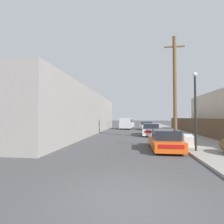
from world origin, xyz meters
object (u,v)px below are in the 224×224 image
at_px(pickup_truck, 127,124).
at_px(street_lamp, 195,105).
at_px(discarded_fridge, 188,140).
at_px(car_parked_far, 146,126).
at_px(parked_sports_car_red, 165,141).
at_px(car_parked_mid, 151,130).
at_px(utility_pole, 175,86).

xyz_separation_m(pickup_truck, street_lamp, (5.14, -20.71, 1.86)).
bearing_deg(discarded_fridge, car_parked_far, 108.63).
height_order(parked_sports_car_red, pickup_truck, pickup_truck).
xyz_separation_m(car_parked_far, street_lamp, (1.81, -19.38, 2.19)).
bearing_deg(car_parked_mid, pickup_truck, 108.38).
distance_m(parked_sports_car_red, pickup_truck, 20.34).
relative_size(parked_sports_car_red, car_parked_mid, 0.91).
height_order(car_parked_mid, utility_pole, utility_pole).
bearing_deg(car_parked_mid, street_lamp, -77.38).
relative_size(discarded_fridge, parked_sports_car_red, 0.45).
relative_size(parked_sports_car_red, utility_pole, 0.44).
height_order(discarded_fridge, parked_sports_car_red, parked_sports_car_red).
bearing_deg(car_parked_mid, parked_sports_car_red, -87.21).
bearing_deg(car_parked_far, street_lamp, -88.66).
distance_m(parked_sports_car_red, car_parked_mid, 8.94).
bearing_deg(car_parked_far, pickup_truck, 154.30).
bearing_deg(utility_pole, pickup_truck, 108.92).
relative_size(discarded_fridge, street_lamp, 0.40).
bearing_deg(discarded_fridge, street_lamp, -82.27).
bearing_deg(parked_sports_car_red, discarded_fridge, 37.27).
relative_size(car_parked_mid, car_parked_far, 1.01).
bearing_deg(discarded_fridge, pickup_truck, 118.05).
bearing_deg(pickup_truck, utility_pole, 113.87).
relative_size(pickup_truck, street_lamp, 1.29).
relative_size(car_parked_far, pickup_truck, 0.75).
height_order(pickup_truck, street_lamp, street_lamp).
distance_m(car_parked_mid, pickup_truck, 11.59).
bearing_deg(utility_pole, parked_sports_car_red, -109.29).
distance_m(discarded_fridge, utility_pole, 5.64).
xyz_separation_m(discarded_fridge, pickup_truck, (-5.31, 18.60, 0.49)).
xyz_separation_m(car_parked_far, pickup_truck, (-3.34, 1.33, 0.33)).
distance_m(parked_sports_car_red, street_lamp, 2.87).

